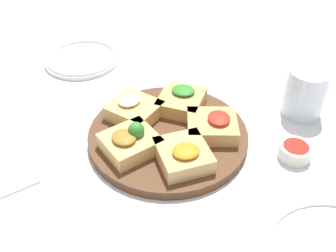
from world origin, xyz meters
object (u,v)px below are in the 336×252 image
at_px(serving_board, 168,136).
at_px(plate_left, 82,59).
at_px(dipping_bowl, 295,151).
at_px(water_glass, 305,92).

xyz_separation_m(serving_board, plate_left, (-0.35, 0.11, -0.00)).
bearing_deg(dipping_bowl, water_glass, 106.81).
bearing_deg(serving_board, plate_left, 162.35).
relative_size(serving_board, water_glass, 3.03).
xyz_separation_m(plate_left, dipping_bowl, (0.57, -0.01, 0.01)).
bearing_deg(serving_board, water_glass, 53.29).
distance_m(plate_left, water_glass, 0.54).
height_order(plate_left, dipping_bowl, dipping_bowl).
distance_m(serving_board, plate_left, 0.37).
relative_size(plate_left, water_glass, 1.82).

